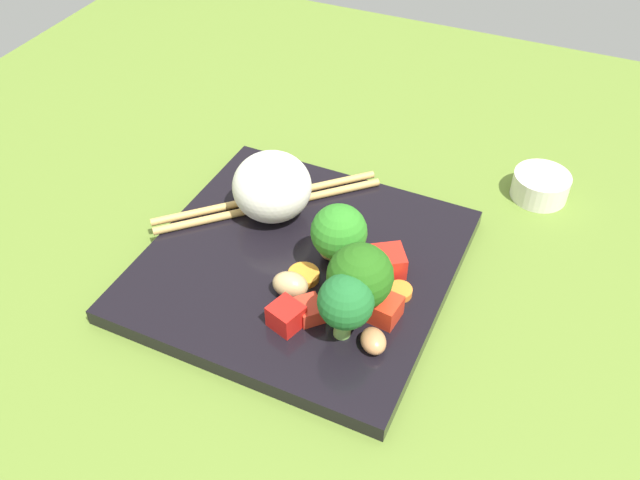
% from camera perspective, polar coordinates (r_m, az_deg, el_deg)
% --- Properties ---
extents(ground_plane, '(1.10, 1.10, 0.02)m').
position_cam_1_polar(ground_plane, '(0.63, -1.70, -3.17)').
color(ground_plane, olive).
extents(square_plate, '(0.27, 0.27, 0.02)m').
position_cam_1_polar(square_plate, '(0.62, -1.73, -2.02)').
color(square_plate, black).
rests_on(square_plate, ground_plane).
extents(rice_mound, '(0.10, 0.10, 0.07)m').
position_cam_1_polar(rice_mound, '(0.64, -4.05, 4.49)').
color(rice_mound, white).
rests_on(rice_mound, square_plate).
extents(broccoli_floret_0, '(0.05, 0.05, 0.07)m').
position_cam_1_polar(broccoli_floret_0, '(0.54, 3.38, -3.14)').
color(broccoli_floret_0, '#67A450').
rests_on(broccoli_floret_0, square_plate).
extents(broccoli_floret_1, '(0.05, 0.05, 0.07)m').
position_cam_1_polar(broccoli_floret_1, '(0.57, 1.48, 0.42)').
color(broccoli_floret_1, '#7AC050').
rests_on(broccoli_floret_1, square_plate).
extents(broccoli_floret_2, '(0.04, 0.04, 0.06)m').
position_cam_1_polar(broccoli_floret_2, '(0.53, 2.17, -5.29)').
color(broccoli_floret_2, '#7DB753').
rests_on(broccoli_floret_2, square_plate).
extents(carrot_slice_0, '(0.03, 0.03, 0.00)m').
position_cam_1_polar(carrot_slice_0, '(0.58, 0.94, -4.96)').
color(carrot_slice_0, orange).
rests_on(carrot_slice_0, square_plate).
extents(carrot_slice_1, '(0.03, 0.03, 0.01)m').
position_cam_1_polar(carrot_slice_1, '(0.59, 6.69, -4.32)').
color(carrot_slice_1, orange).
rests_on(carrot_slice_1, square_plate).
extents(carrot_slice_2, '(0.02, 0.02, 0.01)m').
position_cam_1_polar(carrot_slice_2, '(0.61, 3.41, -1.60)').
color(carrot_slice_2, orange).
rests_on(carrot_slice_2, square_plate).
extents(carrot_slice_3, '(0.03, 0.03, 0.01)m').
position_cam_1_polar(carrot_slice_3, '(0.60, -1.38, -2.99)').
color(carrot_slice_3, orange).
rests_on(carrot_slice_3, square_plate).
extents(pepper_chunk_0, '(0.03, 0.03, 0.01)m').
position_cam_1_polar(pepper_chunk_0, '(0.56, -0.89, -5.91)').
color(pepper_chunk_0, red).
rests_on(pepper_chunk_0, square_plate).
extents(pepper_chunk_1, '(0.04, 0.04, 0.02)m').
position_cam_1_polar(pepper_chunk_1, '(0.59, 4.12, -2.70)').
color(pepper_chunk_1, red).
rests_on(pepper_chunk_1, square_plate).
extents(pepper_chunk_2, '(0.03, 0.03, 0.02)m').
position_cam_1_polar(pepper_chunk_2, '(0.56, 5.45, -5.81)').
color(pepper_chunk_2, red).
rests_on(pepper_chunk_2, square_plate).
extents(pepper_chunk_3, '(0.04, 0.04, 0.02)m').
position_cam_1_polar(pepper_chunk_3, '(0.60, 5.68, -1.83)').
color(pepper_chunk_3, red).
rests_on(pepper_chunk_3, square_plate).
extents(pepper_chunk_4, '(0.03, 0.03, 0.02)m').
position_cam_1_polar(pepper_chunk_4, '(0.55, -2.86, -6.40)').
color(pepper_chunk_4, red).
rests_on(pepper_chunk_4, square_plate).
extents(chicken_piece_0, '(0.03, 0.03, 0.02)m').
position_cam_1_polar(chicken_piece_0, '(0.54, 4.51, -8.45)').
color(chicken_piece_0, tan).
rests_on(chicken_piece_0, square_plate).
extents(chicken_piece_1, '(0.04, 0.04, 0.02)m').
position_cam_1_polar(chicken_piece_1, '(0.61, 1.43, -0.65)').
color(chicken_piece_1, '#AD9049').
rests_on(chicken_piece_1, square_plate).
extents(chicken_piece_2, '(0.03, 0.03, 0.02)m').
position_cam_1_polar(chicken_piece_2, '(0.58, -2.51, -3.78)').
color(chicken_piece_2, tan).
rests_on(chicken_piece_2, square_plate).
extents(chopstick_pair, '(0.18, 0.17, 0.01)m').
position_cam_1_polar(chopstick_pair, '(0.67, -4.36, 3.24)').
color(chopstick_pair, tan).
rests_on(chopstick_pair, square_plate).
extents(sauce_cup, '(0.06, 0.06, 0.03)m').
position_cam_1_polar(sauce_cup, '(0.74, 18.03, 4.36)').
color(sauce_cup, silver).
rests_on(sauce_cup, ground_plane).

